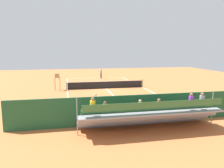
% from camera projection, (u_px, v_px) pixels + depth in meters
% --- Properties ---
extents(ground_plane, '(60.00, 60.00, 0.00)m').
position_uv_depth(ground_plane, '(106.00, 88.00, 29.01)').
color(ground_plane, '#C66B38').
extents(court_line_markings, '(10.10, 22.20, 0.01)m').
position_uv_depth(court_line_markings, '(106.00, 88.00, 29.04)').
color(court_line_markings, white).
rests_on(court_line_markings, ground).
extents(tennis_net, '(10.30, 0.10, 1.07)m').
position_uv_depth(tennis_net, '(106.00, 85.00, 28.93)').
color(tennis_net, black).
rests_on(tennis_net, ground).
extents(backdrop_wall, '(18.00, 0.16, 2.00)m').
position_uv_depth(backdrop_wall, '(141.00, 109.00, 15.31)').
color(backdrop_wall, '#235633').
rests_on(backdrop_wall, ground).
extents(bleacher_stand, '(9.06, 2.40, 2.48)m').
position_uv_depth(bleacher_stand, '(148.00, 115.00, 14.01)').
color(bleacher_stand, gray).
rests_on(bleacher_stand, ground).
extents(umpire_chair, '(0.67, 0.67, 2.14)m').
position_uv_depth(umpire_chair, '(57.00, 80.00, 27.41)').
color(umpire_chair, '#A88456').
rests_on(umpire_chair, ground).
extents(courtside_bench, '(1.80, 0.40, 0.93)m').
position_uv_depth(courtside_bench, '(174.00, 110.00, 16.66)').
color(courtside_bench, '#33383D').
rests_on(courtside_bench, ground).
extents(equipment_bag, '(0.90, 0.36, 0.36)m').
position_uv_depth(equipment_bag, '(153.00, 116.00, 16.25)').
color(equipment_bag, black).
rests_on(equipment_bag, ground).
extents(tennis_player, '(0.44, 0.56, 1.93)m').
position_uv_depth(tennis_player, '(101.00, 73.00, 38.98)').
color(tennis_player, black).
rests_on(tennis_player, ground).
extents(tennis_racket, '(0.42, 0.57, 0.03)m').
position_uv_depth(tennis_racket, '(95.00, 78.00, 39.02)').
color(tennis_racket, black).
rests_on(tennis_racket, ground).
extents(tennis_ball_near, '(0.07, 0.07, 0.07)m').
position_uv_depth(tennis_ball_near, '(98.00, 81.00, 35.60)').
color(tennis_ball_near, '#CCDB33').
rests_on(tennis_ball_near, ground).
extents(tennis_ball_far, '(0.07, 0.07, 0.07)m').
position_uv_depth(tennis_ball_far, '(107.00, 80.00, 36.54)').
color(tennis_ball_far, '#CCDB33').
rests_on(tennis_ball_far, ground).
extents(line_judge, '(0.40, 0.55, 1.93)m').
position_uv_depth(line_judge, '(95.00, 107.00, 15.76)').
color(line_judge, '#232328').
rests_on(line_judge, ground).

